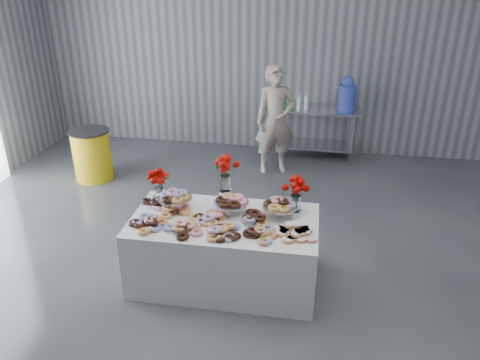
# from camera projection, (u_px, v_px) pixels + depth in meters

# --- Properties ---
(ground) EXTENTS (9.00, 9.00, 0.00)m
(ground) POSITION_uv_depth(u_px,v_px,m) (213.00, 309.00, 4.63)
(ground) COLOR #34363B
(ground) RESTS_ON ground
(room_walls) EXTENTS (8.04, 9.04, 4.02)m
(room_walls) POSITION_uv_depth(u_px,v_px,m) (172.00, 31.00, 3.60)
(room_walls) COLOR gray
(room_walls) RESTS_ON ground
(display_table) EXTENTS (1.92, 1.03, 0.75)m
(display_table) POSITION_uv_depth(u_px,v_px,m) (225.00, 251.00, 4.90)
(display_table) COLOR white
(display_table) RESTS_ON ground
(prep_table) EXTENTS (1.50, 0.60, 0.90)m
(prep_table) POSITION_uv_depth(u_px,v_px,m) (313.00, 124.00, 7.88)
(prep_table) COLOR silver
(prep_table) RESTS_ON ground
(donut_mounds) EXTENTS (1.82, 0.83, 0.09)m
(donut_mounds) POSITION_uv_depth(u_px,v_px,m) (223.00, 218.00, 4.67)
(donut_mounds) COLOR #E1A252
(donut_mounds) RESTS_ON display_table
(cake_stand_left) EXTENTS (0.36, 0.36, 0.17)m
(cake_stand_left) POSITION_uv_depth(u_px,v_px,m) (175.00, 197.00, 4.89)
(cake_stand_left) COLOR silver
(cake_stand_left) RESTS_ON display_table
(cake_stand_mid) EXTENTS (0.36, 0.36, 0.17)m
(cake_stand_mid) POSITION_uv_depth(u_px,v_px,m) (231.00, 201.00, 4.81)
(cake_stand_mid) COLOR silver
(cake_stand_mid) RESTS_ON display_table
(cake_stand_right) EXTENTS (0.36, 0.36, 0.17)m
(cake_stand_right) POSITION_uv_depth(u_px,v_px,m) (280.00, 205.00, 4.73)
(cake_stand_right) COLOR silver
(cake_stand_right) RESTS_ON display_table
(danish_pile) EXTENTS (0.48, 0.48, 0.11)m
(danish_pile) POSITION_uv_depth(u_px,v_px,m) (298.00, 229.00, 4.47)
(danish_pile) COLOR white
(danish_pile) RESTS_ON display_table
(bouquet_left) EXTENTS (0.26, 0.26, 0.42)m
(bouquet_left) POSITION_uv_depth(u_px,v_px,m) (159.00, 178.00, 4.94)
(bouquet_left) COLOR white
(bouquet_left) RESTS_ON display_table
(bouquet_right) EXTENTS (0.26, 0.26, 0.42)m
(bouquet_right) POSITION_uv_depth(u_px,v_px,m) (296.00, 185.00, 4.78)
(bouquet_right) COLOR white
(bouquet_right) RESTS_ON display_table
(bouquet_center) EXTENTS (0.26, 0.26, 0.57)m
(bouquet_center) POSITION_uv_depth(u_px,v_px,m) (225.00, 171.00, 4.90)
(bouquet_center) COLOR silver
(bouquet_center) RESTS_ON display_table
(water_jug) EXTENTS (0.28, 0.28, 0.55)m
(water_jug) POSITION_uv_depth(u_px,v_px,m) (347.00, 94.00, 7.57)
(water_jug) COLOR #4561ED
(water_jug) RESTS_ON prep_table
(drink_bottles) EXTENTS (0.54, 0.08, 0.27)m
(drink_bottles) POSITION_uv_depth(u_px,v_px,m) (295.00, 101.00, 7.67)
(drink_bottles) COLOR #268C33
(drink_bottles) RESTS_ON prep_table
(person) EXTENTS (0.74, 0.61, 1.72)m
(person) POSITION_uv_depth(u_px,v_px,m) (275.00, 120.00, 7.30)
(person) COLOR #CC8C93
(person) RESTS_ON ground
(trash_barrel) EXTENTS (0.62, 0.62, 0.79)m
(trash_barrel) POSITION_uv_depth(u_px,v_px,m) (92.00, 155.00, 7.24)
(trash_barrel) COLOR yellow
(trash_barrel) RESTS_ON ground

